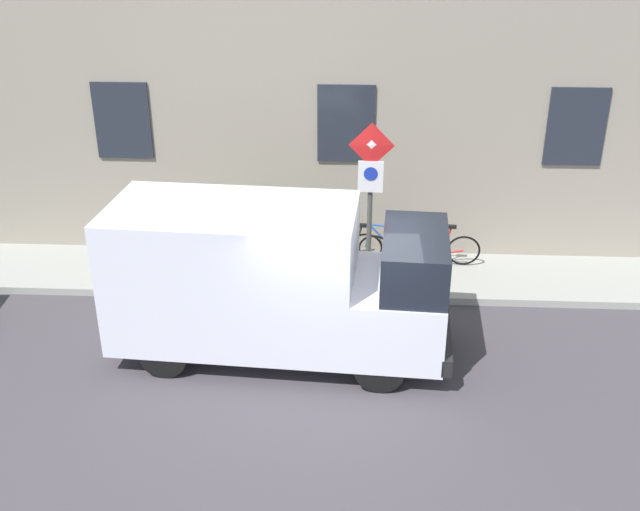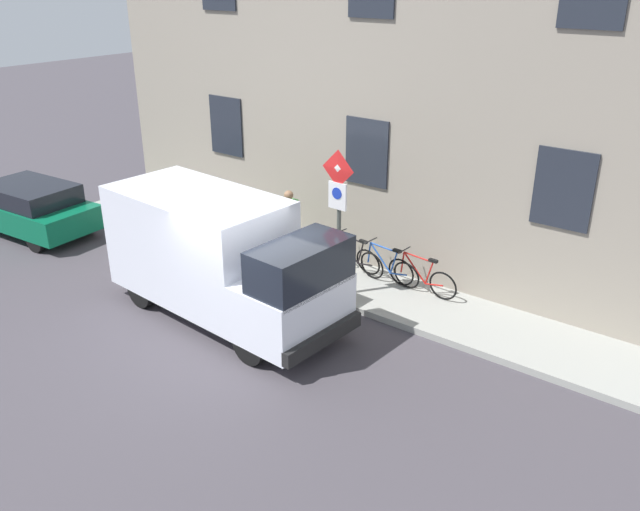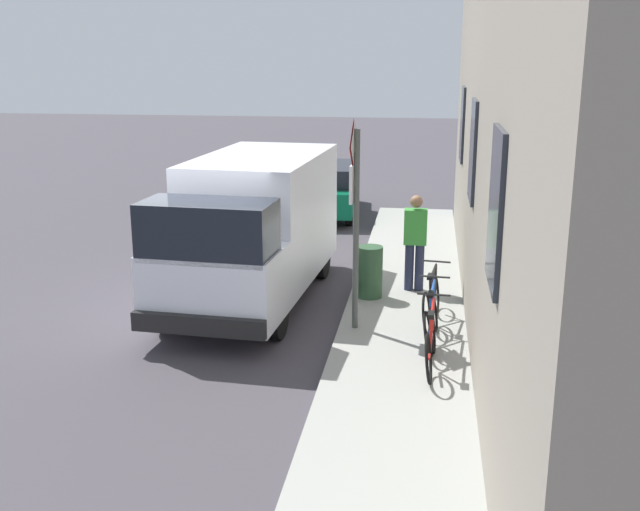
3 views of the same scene
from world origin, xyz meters
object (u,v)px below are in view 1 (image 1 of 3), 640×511
Objects in this scene: bicycle_blue at (392,247)px; pedestrian at (262,224)px; bicycle_red at (436,248)px; delivery_van at (272,278)px; bicycle_black at (348,246)px; sign_post_stacked at (370,186)px; litter_bin at (285,264)px.

pedestrian is (-0.31, 2.55, 0.56)m from bicycle_blue.
bicycle_red is 1.00× the size of pedestrian.
bicycle_black is at bearing 73.30° from delivery_van.
sign_post_stacked is 2.25m from litter_bin.
litter_bin is (-0.75, -0.51, -0.48)m from pedestrian.
delivery_van is 4.33m from bicycle_red.
sign_post_stacked is 2.12m from bicycle_black.
sign_post_stacked reaches higher than litter_bin.
delivery_van is 3.18× the size of bicycle_black.
bicycle_black is 1.79m from pedestrian.
delivery_van is 2.17m from litter_bin.
delivery_van reaches higher than pedestrian.
litter_bin is at bearing 49.38° from bicycle_black.
sign_post_stacked reaches higher than delivery_van.
bicycle_blue is 2.63m from pedestrian.
delivery_van is at bearing 49.52° from bicycle_red.
delivery_van is at bearing 60.67° from bicycle_blue.
bicycle_blue is 1.91× the size of litter_bin.
delivery_van is 2.85m from pedestrian.
bicycle_black is at bearing 10.44° from pedestrian.
litter_bin is at bearing 84.94° from sign_post_stacked.
pedestrian reaches higher than bicycle_red.
bicycle_black is at bearing -47.77° from litter_bin.
pedestrian is at bearing 66.64° from sign_post_stacked.
bicycle_red is 3.10m from litter_bin.
pedestrian reaches higher than bicycle_black.
litter_bin reaches higher than bicycle_red.
sign_post_stacked is at bearing -95.06° from litter_bin.
bicycle_blue is at bearing 60.55° from delivery_van.
bicycle_red is at bearing -176.14° from bicycle_blue.
bicycle_black is (0.00, 0.87, 0.00)m from bicycle_blue.
sign_post_stacked is 1.79× the size of pedestrian.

